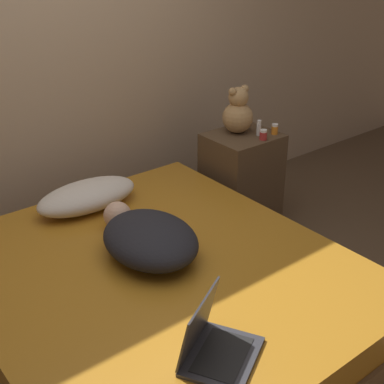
{
  "coord_description": "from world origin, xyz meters",
  "views": [
    {
      "loc": [
        -1.21,
        -1.79,
        1.93
      ],
      "look_at": [
        0.4,
        0.25,
        0.64
      ],
      "focal_mm": 50.0,
      "sensor_mm": 36.0,
      "label": 1
    }
  ],
  "objects_px": {
    "pillow": "(87,196)",
    "laptop": "(213,344)",
    "bottle_white": "(259,128)",
    "bottle_orange": "(275,129)",
    "bottle_red": "(263,135)",
    "teddy_bear": "(238,113)",
    "person_lying": "(148,237)"
  },
  "relations": [
    {
      "from": "laptop",
      "to": "person_lying",
      "type": "bearing_deg",
      "value": 45.2
    },
    {
      "from": "bottle_red",
      "to": "laptop",
      "type": "bearing_deg",
      "value": -140.93
    },
    {
      "from": "pillow",
      "to": "bottle_white",
      "type": "xyz_separation_m",
      "value": [
        1.21,
        -0.17,
        0.2
      ]
    },
    {
      "from": "pillow",
      "to": "bottle_red",
      "type": "distance_m",
      "value": 1.21
    },
    {
      "from": "person_lying",
      "to": "bottle_red",
      "type": "bearing_deg",
      "value": 21.06
    },
    {
      "from": "pillow",
      "to": "person_lying",
      "type": "distance_m",
      "value": 0.62
    },
    {
      "from": "teddy_bear",
      "to": "pillow",
      "type": "bearing_deg",
      "value": 178.09
    },
    {
      "from": "bottle_orange",
      "to": "person_lying",
      "type": "bearing_deg",
      "value": -162.81
    },
    {
      "from": "teddy_bear",
      "to": "bottle_orange",
      "type": "distance_m",
      "value": 0.27
    },
    {
      "from": "teddy_bear",
      "to": "laptop",
      "type": "bearing_deg",
      "value": -135.27
    },
    {
      "from": "pillow",
      "to": "bottle_red",
      "type": "relative_size",
      "value": 9.03
    },
    {
      "from": "person_lying",
      "to": "bottle_orange",
      "type": "relative_size",
      "value": 10.01
    },
    {
      "from": "laptop",
      "to": "bottle_orange",
      "type": "distance_m",
      "value": 1.91
    },
    {
      "from": "teddy_bear",
      "to": "bottle_white",
      "type": "height_order",
      "value": "teddy_bear"
    },
    {
      "from": "laptop",
      "to": "bottle_red",
      "type": "distance_m",
      "value": 1.79
    },
    {
      "from": "teddy_bear",
      "to": "bottle_white",
      "type": "distance_m",
      "value": 0.17
    },
    {
      "from": "laptop",
      "to": "bottle_red",
      "type": "relative_size",
      "value": 5.85
    },
    {
      "from": "pillow",
      "to": "bottle_white",
      "type": "bearing_deg",
      "value": -8.04
    },
    {
      "from": "laptop",
      "to": "teddy_bear",
      "type": "distance_m",
      "value": 1.91
    },
    {
      "from": "pillow",
      "to": "laptop",
      "type": "distance_m",
      "value": 1.38
    },
    {
      "from": "laptop",
      "to": "bottle_white",
      "type": "bearing_deg",
      "value": 11.27
    },
    {
      "from": "person_lying",
      "to": "teddy_bear",
      "type": "relative_size",
      "value": 2.23
    },
    {
      "from": "pillow",
      "to": "bottle_orange",
      "type": "bearing_deg",
      "value": -9.55
    },
    {
      "from": "pillow",
      "to": "bottle_white",
      "type": "relative_size",
      "value": 5.82
    },
    {
      "from": "pillow",
      "to": "teddy_bear",
      "type": "height_order",
      "value": "teddy_bear"
    },
    {
      "from": "bottle_white",
      "to": "bottle_orange",
      "type": "bearing_deg",
      "value": -25.98
    },
    {
      "from": "pillow",
      "to": "person_lying",
      "type": "bearing_deg",
      "value": -89.65
    },
    {
      "from": "bottle_red",
      "to": "bottle_white",
      "type": "bearing_deg",
      "value": 66.35
    },
    {
      "from": "person_lying",
      "to": "bottle_orange",
      "type": "bearing_deg",
      "value": 20.43
    },
    {
      "from": "person_lying",
      "to": "bottle_white",
      "type": "bearing_deg",
      "value": 23.88
    },
    {
      "from": "person_lying",
      "to": "laptop",
      "type": "xyz_separation_m",
      "value": [
        -0.21,
        -0.74,
        -0.04
      ]
    },
    {
      "from": "bottle_orange",
      "to": "bottle_white",
      "type": "bearing_deg",
      "value": 154.02
    }
  ]
}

